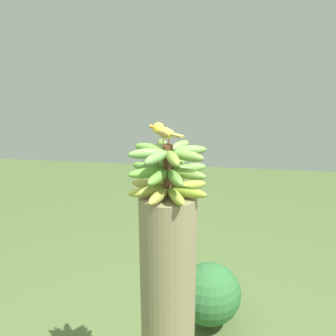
% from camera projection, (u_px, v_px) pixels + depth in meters
% --- Properties ---
extents(banana_tree, '(0.25, 0.25, 1.29)m').
position_uv_depth(banana_tree, '(168.00, 322.00, 2.11)').
color(banana_tree, '#847A56').
rests_on(banana_tree, ground).
extents(banana_bunch, '(0.34, 0.34, 0.22)m').
position_uv_depth(banana_bunch, '(168.00, 170.00, 1.85)').
color(banana_bunch, brown).
rests_on(banana_bunch, banana_tree).
extents(perched_bird, '(0.13, 0.15, 0.08)m').
position_uv_depth(perched_bird, '(163.00, 131.00, 1.82)').
color(perched_bird, '#C68933').
rests_on(perched_bird, banana_bunch).
extents(tropical_shrub, '(0.41, 0.41, 0.47)m').
position_uv_depth(tropical_shrub, '(210.00, 294.00, 2.95)').
color(tropical_shrub, brown).
rests_on(tropical_shrub, ground).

